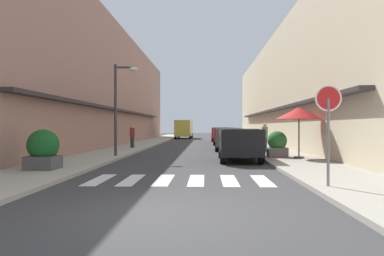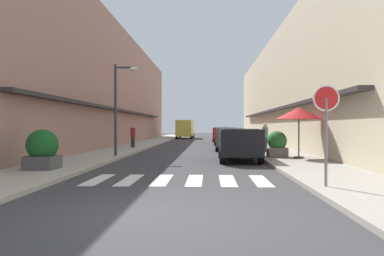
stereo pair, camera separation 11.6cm
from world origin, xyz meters
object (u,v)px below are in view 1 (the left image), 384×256
(parked_car_far, at_px, (224,134))
(street_lamp, at_px, (120,99))
(planter_midblock, at_px, (277,144))
(parked_car_mid, at_px, (229,136))
(round_street_sign, at_px, (328,109))
(cafe_umbrella, at_px, (299,113))
(pedestrian_walking_far, at_px, (265,137))
(parked_car_near, at_px, (239,141))
(delivery_van, at_px, (184,128))
(planter_corner, at_px, (43,150))
(pedestrian_walking_near, at_px, (132,136))
(parked_car_distant, at_px, (221,133))

(parked_car_far, bearing_deg, street_lamp, -114.43)
(planter_midblock, bearing_deg, parked_car_mid, 107.21)
(round_street_sign, bearing_deg, street_lamp, 130.64)
(street_lamp, relative_size, planter_midblock, 3.67)
(parked_car_far, relative_size, cafe_umbrella, 1.68)
(pedestrian_walking_far, bearing_deg, round_street_sign, -143.49)
(parked_car_near, distance_m, delivery_van, 29.27)
(parked_car_mid, height_order, parked_car_far, same)
(pedestrian_walking_far, bearing_deg, planter_corner, 171.38)
(parked_car_mid, xyz_separation_m, street_lamp, (-5.78, -5.73, 2.02))
(round_street_sign, relative_size, cafe_umbrella, 1.06)
(planter_midblock, relative_size, pedestrian_walking_near, 0.80)
(round_street_sign, bearing_deg, pedestrian_walking_near, 118.10)
(parked_car_distant, height_order, pedestrian_walking_near, pedestrian_walking_near)
(cafe_umbrella, height_order, pedestrian_walking_far, cafe_umbrella)
(parked_car_near, relative_size, round_street_sign, 1.62)
(street_lamp, bearing_deg, delivery_van, 87.09)
(street_lamp, bearing_deg, parked_car_distant, 73.26)
(street_lamp, bearing_deg, cafe_umbrella, -5.94)
(delivery_van, bearing_deg, cafe_umbrella, -76.02)
(parked_car_distant, distance_m, delivery_van, 9.59)
(pedestrian_walking_far, bearing_deg, parked_car_distant, 44.70)
(parked_car_mid, height_order, planter_midblock, parked_car_mid)
(parked_car_near, distance_m, parked_car_distant, 20.42)
(delivery_van, height_order, pedestrian_walking_far, delivery_van)
(parked_car_far, height_order, planter_corner, planter_corner)
(cafe_umbrella, bearing_deg, delivery_van, 103.98)
(parked_car_mid, bearing_deg, round_street_sign, -84.08)
(parked_car_distant, bearing_deg, planter_midblock, -84.51)
(parked_car_far, bearing_deg, parked_car_near, -90.00)
(parked_car_far, xyz_separation_m, pedestrian_walking_far, (1.83, -9.88, 0.05))
(parked_car_far, distance_m, round_street_sign, 21.25)
(planter_corner, bearing_deg, planter_midblock, 29.81)
(parked_car_distant, distance_m, cafe_umbrella, 20.33)
(parked_car_mid, bearing_deg, planter_midblock, -72.79)
(parked_car_far, distance_m, planter_corner, 19.48)
(parked_car_distant, height_order, planter_corner, planter_corner)
(parked_car_mid, xyz_separation_m, cafe_umbrella, (2.76, -6.62, 1.25))
(parked_car_far, xyz_separation_m, delivery_van, (-4.37, 15.01, 0.49))
(delivery_van, relative_size, round_street_sign, 2.21)
(parked_car_near, relative_size, pedestrian_walking_far, 2.45)
(parked_car_near, height_order, delivery_van, delivery_van)
(parked_car_distant, xyz_separation_m, cafe_umbrella, (2.76, -20.10, 1.25))
(pedestrian_walking_near, bearing_deg, round_street_sign, -123.09)
(planter_corner, bearing_deg, parked_car_far, 68.82)
(parked_car_far, xyz_separation_m, pedestrian_walking_near, (-6.58, -6.08, 0.00))
(parked_car_distant, distance_m, pedestrian_walking_far, 16.47)
(parked_car_mid, distance_m, cafe_umbrella, 7.28)
(pedestrian_walking_near, bearing_deg, parked_car_mid, -69.06)
(parked_car_mid, xyz_separation_m, planter_corner, (-7.04, -11.17, -0.13))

